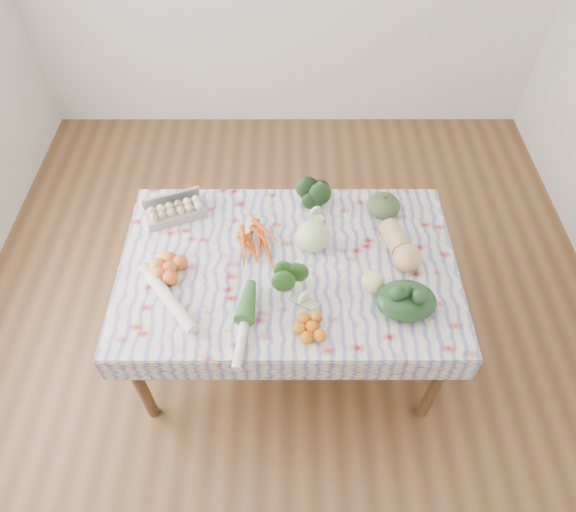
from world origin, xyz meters
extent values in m
plane|color=brown|center=(0.00, 0.00, 0.00)|extent=(4.50, 4.50, 0.00)
cube|color=brown|center=(0.00, 0.00, 0.73)|extent=(1.60, 1.00, 0.04)
cylinder|color=brown|center=(-0.74, -0.44, 0.35)|extent=(0.06, 0.06, 0.71)
cylinder|color=brown|center=(0.74, -0.44, 0.35)|extent=(0.06, 0.06, 0.71)
cylinder|color=brown|center=(-0.74, 0.44, 0.35)|extent=(0.06, 0.06, 0.71)
cylinder|color=brown|center=(0.74, 0.44, 0.35)|extent=(0.06, 0.06, 0.71)
cube|color=silver|center=(0.00, 0.00, 0.76)|extent=(1.66, 1.06, 0.01)
cube|color=#969691|center=(-0.59, 0.31, 0.80)|extent=(0.33, 0.22, 0.08)
cube|color=#C9480B|center=(-0.16, 0.10, 0.78)|extent=(0.26, 0.24, 0.04)
ellipsoid|color=#193414|center=(0.13, 0.37, 0.83)|extent=(0.20, 0.19, 0.14)
ellipsoid|color=#415730|center=(0.50, 0.34, 0.82)|extent=(0.21, 0.21, 0.12)
sphere|color=#C0E296|center=(0.12, 0.11, 0.84)|extent=(0.19, 0.19, 0.16)
ellipsoid|color=tan|center=(0.55, 0.06, 0.83)|extent=(0.21, 0.32, 0.14)
cube|color=orange|center=(-0.57, -0.06, 0.80)|extent=(0.29, 0.29, 0.08)
ellipsoid|color=#214F16|center=(0.03, -0.19, 0.82)|extent=(0.23, 0.23, 0.12)
cube|color=orange|center=(0.10, -0.38, 0.79)|extent=(0.22, 0.22, 0.06)
sphere|color=#E9EC83|center=(0.39, -0.15, 0.82)|extent=(0.14, 0.14, 0.11)
ellipsoid|color=black|center=(0.53, -0.26, 0.82)|extent=(0.34, 0.31, 0.12)
cylinder|color=white|center=(-0.54, -0.24, 0.79)|extent=(0.30, 0.36, 0.06)
cylinder|color=white|center=(-0.19, -0.37, 0.79)|extent=(0.09, 0.42, 0.05)
camera|label=1|loc=(0.00, -1.58, 2.73)|focal=32.00mm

